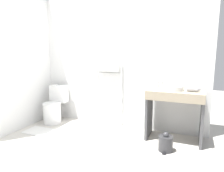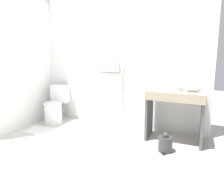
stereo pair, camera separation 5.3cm
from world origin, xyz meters
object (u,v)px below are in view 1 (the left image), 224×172
(towel_radiator, at_px, (109,80))
(cup_near_edge, at_px, (161,85))
(trash_bin, at_px, (166,143))
(cup_near_wall, at_px, (157,84))
(hair_dryer, at_px, (193,89))
(sink_basin, at_px, (172,88))
(toilet, at_px, (54,107))

(towel_radiator, xyz_separation_m, cup_near_edge, (0.99, -0.07, -0.02))
(towel_radiator, xyz_separation_m, trash_bin, (1.18, -0.67, -0.77))
(cup_near_wall, relative_size, cup_near_edge, 1.01)
(cup_near_wall, height_order, cup_near_edge, cup_near_wall)
(cup_near_wall, bearing_deg, hair_dryer, -19.16)
(towel_radiator, relative_size, hair_dryer, 6.12)
(sink_basin, height_order, cup_near_edge, cup_near_edge)
(toilet, xyz_separation_m, cup_near_wall, (1.99, 0.23, 0.55))
(towel_radiator, bearing_deg, sink_basin, -11.79)
(toilet, bearing_deg, hair_dryer, 0.75)
(hair_dryer, bearing_deg, sink_basin, 179.17)
(cup_near_edge, relative_size, hair_dryer, 0.44)
(towel_radiator, xyz_separation_m, sink_basin, (1.18, -0.25, -0.03))
(cup_near_wall, distance_m, cup_near_edge, 0.08)
(towel_radiator, relative_size, sink_basin, 3.67)
(cup_near_wall, bearing_deg, sink_basin, -36.00)
(toilet, height_order, trash_bin, toilet)
(cup_near_wall, xyz_separation_m, trash_bin, (0.26, -0.61, -0.75))
(towel_radiator, distance_m, cup_near_wall, 0.92)
(toilet, bearing_deg, cup_near_edge, 5.84)
(cup_near_wall, bearing_deg, towel_radiator, 176.77)
(sink_basin, bearing_deg, towel_radiator, 168.21)
(toilet, relative_size, hair_dryer, 3.63)
(towel_radiator, xyz_separation_m, cup_near_wall, (0.92, -0.05, -0.02))
(toilet, relative_size, sink_basin, 2.17)
(toilet, bearing_deg, towel_radiator, 14.86)
(cup_near_edge, relative_size, trash_bin, 0.32)
(toilet, relative_size, trash_bin, 2.59)
(sink_basin, bearing_deg, cup_near_edge, 138.34)
(toilet, relative_size, cup_near_wall, 8.08)
(toilet, bearing_deg, cup_near_wall, 6.69)
(trash_bin, bearing_deg, cup_near_wall, 113.06)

